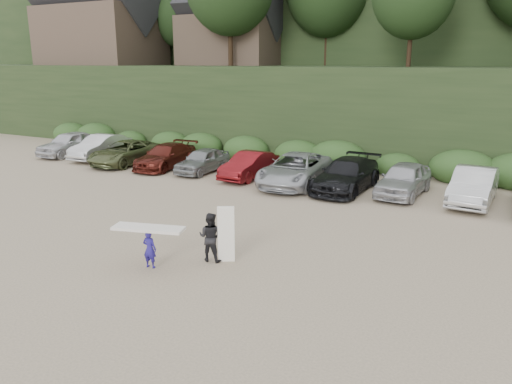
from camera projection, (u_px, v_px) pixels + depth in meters
The scene contains 5 objects.
ground at pixel (190, 241), 18.24m from camera, with size 120.00×120.00×0.00m, color tan.
hillside_backdrop at pixel (407, 7), 46.27m from camera, with size 90.00×41.50×28.00m.
parked_cars at pixel (298, 170), 26.56m from camera, with size 36.61×6.16×1.64m.
child_surfer at pixel (149, 240), 15.69m from camera, with size 2.36×1.22×1.36m.
adult_surfer at pixel (212, 237), 16.26m from camera, with size 1.30×0.74×1.93m.
Camera 1 is at (10.10, -14.10, 6.40)m, focal length 35.00 mm.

